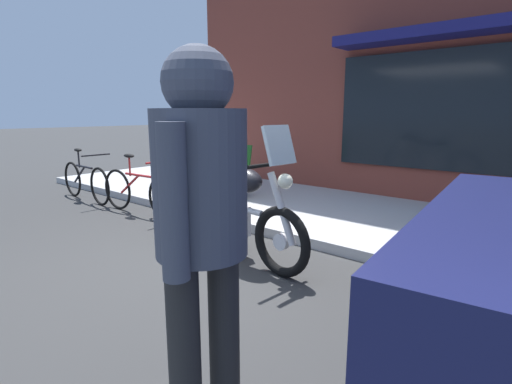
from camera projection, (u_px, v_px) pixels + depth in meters
The scene contains 6 objects.
ground_plane at pixel (203, 264), 3.99m from camera, with size 80.00×80.00×0.00m, color #333333.
touring_motorcycle at pixel (224, 198), 4.21m from camera, with size 2.17×0.80×1.42m.
parked_bicycle at pixel (139, 191), 5.87m from camera, with size 1.74×0.48×0.91m.
pedestrian_walking at pixel (201, 211), 1.58m from camera, with size 0.50×0.52×1.78m.
sandwich_board_sign at pixel (232, 171), 6.49m from camera, with size 0.55×0.40×0.88m.
second_bicycle_by_cafe at pixel (85, 181), 6.79m from camera, with size 1.71×0.48×0.91m.
Camera 1 is at (2.84, -2.52, 1.52)m, focal length 27.23 mm.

